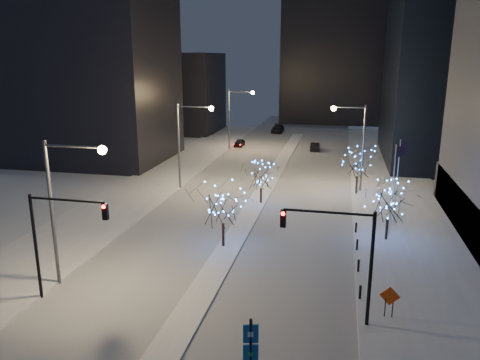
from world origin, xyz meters
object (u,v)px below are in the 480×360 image
(traffic_signal_west, at_px, (56,231))
(traffic_signal_east, at_px, (344,248))
(street_lamp_east, at_px, (355,136))
(holiday_tree_plaza_far, at_px, (358,163))
(car_mid, at_px, (315,146))
(car_far, at_px, (278,129))
(street_lamp_w_mid, at_px, (187,134))
(holiday_tree_median_far, at_px, (261,176))
(wayfinding_sign, at_px, (251,349))
(street_lamp_w_far, at_px, (235,111))
(holiday_tree_median_near, at_px, (223,204))
(car_near, at_px, (239,143))
(holiday_tree_plaza_near, at_px, (389,201))
(construction_sign, at_px, (390,299))
(street_lamp_w_near, at_px, (64,194))

(traffic_signal_west, xyz_separation_m, traffic_signal_east, (17.38, 1.00, 0.00))
(street_lamp_east, bearing_deg, holiday_tree_plaza_far, -73.40)
(car_mid, bearing_deg, car_far, -63.67)
(street_lamp_w_mid, bearing_deg, traffic_signal_west, -88.94)
(holiday_tree_median_far, distance_m, holiday_tree_plaza_far, 11.55)
(wayfinding_sign, bearing_deg, street_lamp_east, 67.01)
(street_lamp_w_far, height_order, traffic_signal_east, street_lamp_w_far)
(car_far, bearing_deg, holiday_tree_median_near, -86.12)
(car_near, height_order, car_mid, car_mid)
(car_mid, height_order, wayfinding_sign, wayfinding_sign)
(street_lamp_w_mid, bearing_deg, holiday_tree_plaza_near, -29.19)
(holiday_tree_median_far, bearing_deg, traffic_signal_east, -68.89)
(street_lamp_east, height_order, wayfinding_sign, street_lamp_east)
(car_mid, bearing_deg, car_near, -2.91)
(holiday_tree_plaza_near, bearing_deg, street_lamp_east, 99.78)
(car_near, relative_size, holiday_tree_plaza_near, 0.66)
(wayfinding_sign, bearing_deg, car_near, 87.86)
(traffic_signal_west, bearing_deg, holiday_tree_plaza_near, 35.24)
(construction_sign, bearing_deg, street_lamp_w_near, -174.17)
(holiday_tree_plaza_far, bearing_deg, street_lamp_w_near, -126.16)
(holiday_tree_median_near, height_order, holiday_tree_plaza_near, holiday_tree_median_near)
(street_lamp_w_far, bearing_deg, holiday_tree_median_near, -78.49)
(street_lamp_w_near, bearing_deg, street_lamp_w_far, 90.00)
(street_lamp_w_mid, distance_m, holiday_tree_plaza_far, 19.70)
(car_mid, distance_m, holiday_tree_median_far, 31.60)
(traffic_signal_west, relative_size, holiday_tree_median_near, 1.26)
(traffic_signal_east, bearing_deg, holiday_tree_median_near, 134.60)
(traffic_signal_west, bearing_deg, holiday_tree_median_far, 68.64)
(holiday_tree_median_near, relative_size, holiday_tree_median_far, 1.20)
(street_lamp_w_mid, height_order, car_far, street_lamp_w_mid)
(car_far, xyz_separation_m, holiday_tree_median_near, (3.91, -61.37, 2.91))
(traffic_signal_east, relative_size, holiday_tree_median_far, 1.51)
(street_lamp_w_mid, relative_size, street_lamp_east, 1.00)
(street_lamp_w_near, bearing_deg, traffic_signal_east, -3.21)
(street_lamp_w_near, bearing_deg, construction_sign, 0.24)
(car_near, xyz_separation_m, car_mid, (13.18, -0.71, 0.04))
(holiday_tree_median_far, distance_m, holiday_tree_plaza_near, 14.54)
(wayfinding_sign, bearing_deg, holiday_tree_median_far, 83.91)
(traffic_signal_west, xyz_separation_m, holiday_tree_median_near, (7.94, 10.57, -1.05))
(holiday_tree_plaza_far, bearing_deg, car_near, 126.41)
(street_lamp_w_far, xyz_separation_m, wayfinding_sign, (13.94, -58.00, -4.09))
(street_lamp_east, xyz_separation_m, holiday_tree_plaza_far, (0.42, -1.40, -2.74))
(car_near, height_order, holiday_tree_plaza_near, holiday_tree_plaza_near)
(street_lamp_w_far, bearing_deg, holiday_tree_plaza_far, -50.28)
(car_near, bearing_deg, wayfinding_sign, -76.64)
(street_lamp_east, xyz_separation_m, traffic_signal_west, (-18.52, -30.00, -1.69))
(car_far, bearing_deg, construction_sign, -76.72)
(wayfinding_sign, bearing_deg, construction_sign, 35.06)
(holiday_tree_median_far, bearing_deg, car_near, 106.29)
(street_lamp_east, relative_size, traffic_signal_west, 1.43)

